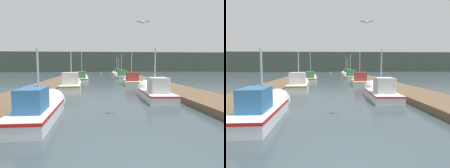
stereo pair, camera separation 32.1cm
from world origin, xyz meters
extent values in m
cube|color=brown|center=(-5.58, 16.00, 0.18)|extent=(2.97, 40.00, 0.35)
cube|color=brown|center=(5.58, 16.00, 0.18)|extent=(2.97, 40.00, 0.35)
cube|color=#424C42|center=(0.00, 69.68, 3.25)|extent=(120.00, 16.00, 6.51)
cube|color=silver|center=(-3.19, 3.86, 0.27)|extent=(1.48, 4.20, 0.54)
cube|color=red|center=(-3.19, 3.86, 0.48)|extent=(1.51, 4.23, 0.10)
cone|color=silver|center=(-3.23, 6.38, 0.27)|extent=(1.36, 0.88, 1.35)
cube|color=#2D6699|center=(-3.19, 3.34, 0.96)|extent=(0.91, 1.44, 0.84)
cylinder|color=#B2B2B7|center=(-3.20, 4.18, 1.71)|extent=(0.08, 0.08, 2.34)
cube|color=silver|center=(2.92, 8.48, 0.26)|extent=(1.76, 4.33, 0.52)
cube|color=red|center=(2.92, 8.48, 0.46)|extent=(1.79, 4.37, 0.10)
cone|color=silver|center=(3.03, 11.10, 0.26)|extent=(1.55, 1.02, 1.51)
cube|color=silver|center=(2.90, 7.95, 0.98)|extent=(1.13, 1.55, 0.92)
cylinder|color=#B2B2B7|center=(2.93, 8.80, 1.92)|extent=(0.08, 0.08, 2.80)
cube|color=silver|center=(-3.00, 12.89, 0.34)|extent=(1.85, 4.93, 0.68)
cube|color=#A2751C|center=(-3.00, 12.89, 0.62)|extent=(1.88, 4.97, 0.10)
cone|color=silver|center=(-3.18, 15.93, 0.34)|extent=(1.56, 1.31, 1.50)
cube|color=silver|center=(-2.97, 12.29, 1.15)|extent=(1.32, 1.50, 0.93)
cylinder|color=#B2B2B7|center=(-3.02, 13.26, 2.00)|extent=(0.08, 0.08, 2.64)
cube|color=silver|center=(3.07, 18.15, 0.25)|extent=(2.07, 4.78, 0.50)
cube|color=#BF8D2A|center=(3.07, 18.15, 0.44)|extent=(2.10, 4.81, 0.10)
cone|color=silver|center=(3.30, 21.05, 0.25)|extent=(1.70, 1.27, 1.62)
cube|color=#99332D|center=(3.03, 17.57, 0.97)|extent=(1.40, 1.78, 0.94)
cylinder|color=#B2B2B7|center=(3.10, 18.50, 2.11)|extent=(0.08, 0.08, 3.22)
cube|color=silver|center=(-2.85, 22.97, 0.25)|extent=(1.76, 4.00, 0.51)
cube|color=#AE4C15|center=(-2.85, 22.97, 0.45)|extent=(1.79, 4.03, 0.10)
cone|color=silver|center=(-2.90, 25.35, 0.25)|extent=(1.61, 0.81, 1.60)
cube|color=#387A42|center=(-2.84, 22.48, 0.94)|extent=(1.10, 1.56, 0.88)
cylinder|color=#B2B2B7|center=(-2.86, 23.27, 2.41)|extent=(0.08, 0.08, 3.80)
cube|color=silver|center=(3.11, 27.29, 0.23)|extent=(1.82, 4.61, 0.47)
cube|color=#A64E1D|center=(3.11, 27.29, 0.41)|extent=(1.85, 4.64, 0.10)
cone|color=silver|center=(3.01, 30.00, 0.23)|extent=(1.60, 0.92, 1.57)
cube|color=#387A42|center=(3.13, 26.72, 0.97)|extent=(1.36, 1.34, 1.01)
cylinder|color=#B2B2B7|center=(3.10, 27.63, 2.24)|extent=(0.08, 0.08, 3.54)
cube|color=silver|center=(3.13, 32.03, 0.28)|extent=(1.50, 3.98, 0.56)
cube|color=#AE521E|center=(3.13, 32.03, 0.50)|extent=(1.53, 4.01, 0.10)
cone|color=silver|center=(3.05, 34.47, 0.28)|extent=(1.33, 0.97, 1.31)
cube|color=#2D6699|center=(3.14, 31.54, 1.02)|extent=(0.88, 1.17, 0.92)
cylinder|color=#B2B2B7|center=(3.12, 32.33, 1.94)|extent=(0.08, 0.08, 2.76)
cube|color=silver|center=(3.26, 36.44, 0.31)|extent=(1.61, 4.81, 0.62)
cube|color=#BC8C30|center=(3.26, 36.44, 0.56)|extent=(1.64, 4.84, 0.10)
cone|color=silver|center=(3.12, 39.35, 0.31)|extent=(1.35, 1.13, 1.30)
cube|color=#387A42|center=(3.29, 35.85, 1.08)|extent=(1.03, 1.58, 0.91)
cylinder|color=#B2B2B7|center=(3.24, 36.80, 2.27)|extent=(0.08, 0.08, 3.29)
cylinder|color=#473523|center=(-4.27, 20.66, 0.60)|extent=(0.22, 0.22, 1.20)
cylinder|color=silver|center=(-4.27, 20.66, 1.22)|extent=(0.25, 0.25, 0.04)
cylinder|color=#473523|center=(-4.22, 4.94, 0.48)|extent=(0.30, 0.30, 0.96)
cylinder|color=silver|center=(-4.22, 4.94, 0.98)|extent=(0.34, 0.34, 0.04)
cylinder|color=#473523|center=(-4.17, 7.25, 0.55)|extent=(0.20, 0.20, 1.10)
cylinder|color=silver|center=(-4.17, 7.25, 1.12)|extent=(0.23, 0.23, 0.04)
cylinder|color=#473523|center=(-3.95, 40.18, 0.46)|extent=(0.32, 0.32, 0.92)
cylinder|color=silver|center=(-3.95, 40.18, 0.94)|extent=(0.37, 0.37, 0.04)
sphere|color=gold|center=(0.25, 46.59, 0.14)|extent=(0.51, 0.51, 0.51)
cylinder|color=black|center=(0.25, 46.59, 0.64)|extent=(0.06, 0.06, 0.50)
ellipsoid|color=white|center=(1.15, 4.71, 4.04)|extent=(0.19, 0.30, 0.12)
cube|color=gray|center=(1.01, 4.74, 4.06)|extent=(0.29, 0.17, 0.07)
cube|color=gray|center=(1.28, 4.69, 4.06)|extent=(0.29, 0.17, 0.07)
camera|label=1|loc=(-0.87, -3.96, 2.20)|focal=32.00mm
camera|label=2|loc=(-0.55, -3.98, 2.20)|focal=32.00mm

